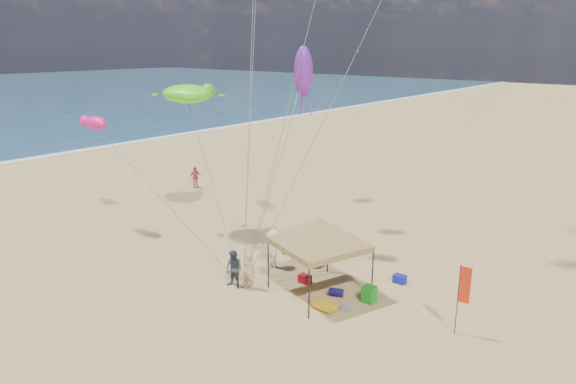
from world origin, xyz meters
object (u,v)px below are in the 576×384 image
(cooler_blue, at_px, (400,279))
(chair_yellow, at_px, (311,259))
(feather_flag, at_px, (463,289))
(person_near_a, at_px, (250,271))
(cooler_red, at_px, (305,279))
(canopy_tent, at_px, (320,221))
(person_far_a, at_px, (195,177))
(chair_green, at_px, (369,294))
(person_near_b, at_px, (234,269))
(beach_cart, at_px, (325,305))
(person_near_c, at_px, (273,248))

(cooler_blue, distance_m, chair_yellow, 4.36)
(feather_flag, distance_m, person_near_a, 9.01)
(cooler_red, bearing_deg, cooler_blue, 39.48)
(canopy_tent, height_order, cooler_red, canopy_tent)
(chair_yellow, relative_size, person_near_a, 0.42)
(canopy_tent, bearing_deg, feather_flag, 5.44)
(cooler_red, height_order, person_far_a, person_far_a)
(person_near_a, bearing_deg, feather_flag, -174.50)
(feather_flag, bearing_deg, cooler_blue, 146.14)
(chair_yellow, xyz_separation_m, person_far_a, (-15.53, 5.97, 0.46))
(cooler_blue, relative_size, chair_green, 0.77)
(feather_flag, xyz_separation_m, person_near_b, (-9.28, -2.53, -1.02))
(person_far_a, bearing_deg, cooler_blue, -93.27)
(cooler_blue, distance_m, person_near_a, 6.81)
(canopy_tent, bearing_deg, cooler_blue, 54.83)
(canopy_tent, bearing_deg, beach_cart, -44.14)
(canopy_tent, bearing_deg, person_near_c, 165.86)
(person_far_a, bearing_deg, person_near_b, -114.27)
(person_near_b, bearing_deg, chair_yellow, 67.25)
(canopy_tent, relative_size, person_near_b, 3.55)
(chair_green, height_order, chair_yellow, same)
(cooler_red, distance_m, beach_cart, 2.64)
(person_near_b, bearing_deg, person_near_a, 25.56)
(cooler_red, relative_size, person_near_a, 0.32)
(person_near_a, bearing_deg, person_far_a, -41.45)
(chair_yellow, bearing_deg, chair_green, -19.08)
(person_near_c, bearing_deg, cooler_blue, -170.27)
(cooler_red, distance_m, chair_yellow, 1.94)
(chair_green, bearing_deg, person_far_a, 159.37)
(feather_flag, bearing_deg, person_far_a, 162.34)
(chair_yellow, bearing_deg, person_near_a, -99.47)
(person_near_c, xyz_separation_m, person_far_a, (-14.17, 7.24, -0.15))
(feather_flag, bearing_deg, beach_cart, -161.80)
(canopy_tent, distance_m, cooler_blue, 4.97)
(cooler_blue, height_order, person_far_a, person_far_a)
(person_far_a, bearing_deg, person_near_a, -112.20)
(cooler_red, height_order, person_near_a, person_near_a)
(chair_yellow, height_order, person_near_c, person_near_c)
(beach_cart, distance_m, person_near_a, 3.81)
(canopy_tent, xyz_separation_m, cooler_blue, (2.22, 3.15, -3.14))
(feather_flag, xyz_separation_m, person_near_a, (-8.68, -2.16, -1.04))
(canopy_tent, xyz_separation_m, person_near_a, (-2.63, -1.59, -2.49))
(feather_flag, relative_size, person_near_c, 1.46)
(feather_flag, relative_size, chair_yellow, 4.01)
(cooler_red, xyz_separation_m, person_near_c, (-2.27, 0.44, 0.77))
(cooler_red, distance_m, chair_green, 3.23)
(feather_flag, relative_size, person_near_b, 1.62)
(chair_green, relative_size, chair_yellow, 1.00)
(cooler_red, bearing_deg, person_near_c, 169.15)
(cooler_red, relative_size, beach_cart, 0.60)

